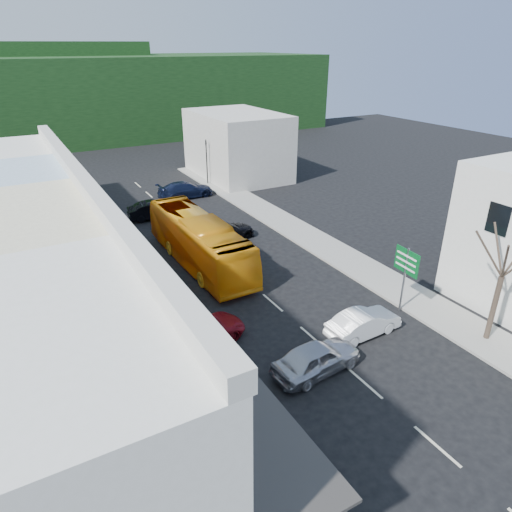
% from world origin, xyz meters
% --- Properties ---
extents(ground, '(120.00, 120.00, 0.00)m').
position_xyz_m(ground, '(0.00, 0.00, 0.00)').
color(ground, black).
rests_on(ground, ground).
extents(sidewalk_left, '(3.00, 52.00, 0.15)m').
position_xyz_m(sidewalk_left, '(-7.50, 10.00, 0.07)').
color(sidewalk_left, gray).
rests_on(sidewalk_left, ground).
extents(sidewalk_right, '(3.00, 52.00, 0.15)m').
position_xyz_m(sidewalk_right, '(7.50, 10.00, 0.07)').
color(sidewalk_right, gray).
rests_on(sidewalk_right, ground).
extents(shopfront_row, '(8.25, 30.00, 8.00)m').
position_xyz_m(shopfront_row, '(-12.49, 5.00, 4.00)').
color(shopfront_row, silver).
rests_on(shopfront_row, ground).
extents(distant_block_left, '(8.00, 10.00, 6.00)m').
position_xyz_m(distant_block_left, '(-12.00, 27.00, 3.00)').
color(distant_block_left, '#B7B2A8').
rests_on(distant_block_left, ground).
extents(distant_block_right, '(8.00, 12.00, 7.00)m').
position_xyz_m(distant_block_right, '(11.00, 30.00, 3.50)').
color(distant_block_right, '#B7B2A8').
rests_on(distant_block_right, ground).
extents(hillside, '(80.00, 26.00, 14.00)m').
position_xyz_m(hillside, '(-1.45, 65.09, 6.73)').
color(hillside, black).
rests_on(hillside, ground).
extents(bus, '(2.69, 11.64, 3.10)m').
position_xyz_m(bus, '(-1.64, 10.97, 1.55)').
color(bus, orange).
rests_on(bus, ground).
extents(car_silver, '(4.55, 2.20, 1.40)m').
position_xyz_m(car_silver, '(-1.43, -2.23, 0.70)').
color(car_silver, '#B7B7BC').
rests_on(car_silver, ground).
extents(car_white, '(4.47, 1.98, 1.40)m').
position_xyz_m(car_white, '(2.44, -1.01, 0.70)').
color(car_white, white).
rests_on(car_white, ground).
extents(car_red, '(4.62, 1.95, 1.40)m').
position_xyz_m(car_red, '(-4.99, 2.57, 0.70)').
color(car_red, maroon).
rests_on(car_red, ground).
extents(car_black_near, '(4.69, 2.38, 1.40)m').
position_xyz_m(car_black_near, '(1.58, 13.84, 0.70)').
color(car_black_near, black).
rests_on(car_black_near, ground).
extents(car_black_far, '(4.58, 2.29, 1.40)m').
position_xyz_m(car_black_far, '(-1.53, 21.06, 0.70)').
color(car_black_far, black).
rests_on(car_black_far, ground).
extents(car_navy_far, '(4.55, 1.97, 1.40)m').
position_xyz_m(car_navy_far, '(2.91, 25.34, 0.70)').
color(car_navy_far, black).
rests_on(car_navy_far, ground).
extents(pedestrian_left, '(0.54, 0.68, 1.70)m').
position_xyz_m(pedestrian_left, '(-6.67, 0.19, 1.00)').
color(pedestrian_left, black).
rests_on(pedestrian_left, sidewalk_left).
extents(direction_sign, '(0.42, 1.78, 3.89)m').
position_xyz_m(direction_sign, '(5.80, -0.28, 1.95)').
color(direction_sign, '#06501E').
rests_on(direction_sign, ground).
extents(street_tree, '(3.92, 3.92, 7.27)m').
position_xyz_m(street_tree, '(7.62, -4.48, 3.64)').
color(street_tree, '#33271E').
rests_on(street_tree, ground).
extents(traffic_signal, '(1.19, 1.31, 4.77)m').
position_xyz_m(traffic_signal, '(6.60, 28.44, 2.38)').
color(traffic_signal, black).
rests_on(traffic_signal, ground).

